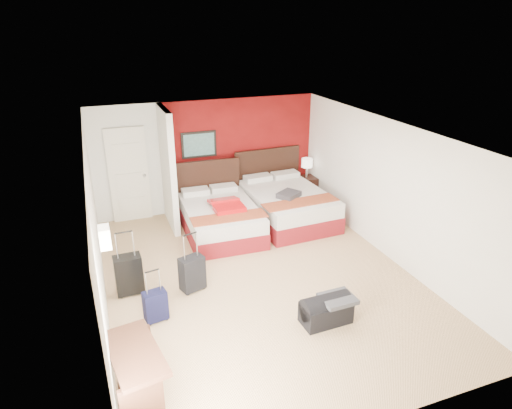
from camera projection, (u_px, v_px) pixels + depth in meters
name	position (u px, v px, depth m)	size (l,w,h in m)	color
ground	(259.00, 277.00, 7.68)	(6.50, 6.50, 0.00)	#D9B585
room_walls	(157.00, 191.00, 7.97)	(5.02, 6.52, 2.50)	silver
red_accent_panel	(240.00, 153.00, 10.23)	(3.50, 0.04, 2.50)	maroon
partition_wall	(168.00, 169.00, 9.13)	(0.12, 1.20, 2.50)	silver
entry_door	(129.00, 175.00, 9.48)	(0.82, 0.06, 2.05)	silver
bed_left	(221.00, 220.00, 9.12)	(1.42, 2.03, 0.61)	silver
bed_right	(287.00, 206.00, 9.72)	(1.55, 2.21, 0.66)	white
red_suitcase_open	(226.00, 205.00, 8.93)	(0.59, 0.81, 0.10)	red
jacket_bundle	(289.00, 195.00, 9.28)	(0.45, 0.36, 0.11)	#38373C
nightstand	(306.00, 189.00, 10.73)	(0.44, 0.44, 0.61)	black
table_lamp	(307.00, 168.00, 10.52)	(0.26, 0.26, 0.46)	white
suitcase_black	(129.00, 276.00, 7.11)	(0.43, 0.27, 0.64)	black
suitcase_charcoal	(192.00, 275.00, 7.21)	(0.39, 0.24, 0.57)	black
suitcase_navy	(156.00, 307.00, 6.49)	(0.33, 0.20, 0.46)	black
duffel_bag	(326.00, 311.00, 6.48)	(0.72, 0.38, 0.36)	black
jacket_draped	(338.00, 299.00, 6.40)	(0.48, 0.41, 0.06)	#3D3E42
desk	(138.00, 381.00, 4.92)	(0.50, 1.00, 0.83)	black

